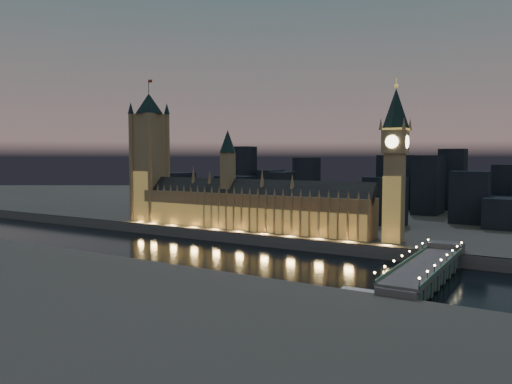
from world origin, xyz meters
The scene contains 9 objects.
ground_plane centered at (0.00, 0.00, 0.00)m, with size 2000.00×2000.00×0.00m, color black.
north_bank centered at (0.00, 520.00, 4.00)m, with size 2000.00×960.00×8.00m, color #46433B.
embankment_wall centered at (0.00, 41.00, 4.00)m, with size 2000.00×2.50×8.00m, color #55594F.
palace_of_westminster centered at (-6.68, 61.74, 26.37)m, with size 202.00×23.69×78.00m.
victoria_tower centered at (-110.00, 61.93, 69.72)m, with size 31.68×31.68×124.26m.
elizabeth_tower centered at (108.00, 61.92, 68.01)m, with size 18.00×18.00×107.69m.
westminster_bridge centered at (144.61, -3.44, 5.98)m, with size 19.73×113.00×15.90m.
river_boat centered at (127.44, -52.13, 1.56)m, with size 37.94×10.56×4.50m.
city_backdrop centered at (40.53, 247.84, 30.33)m, with size 446.28×215.63×70.62m.
Camera 1 is at (201.98, -265.72, 64.32)m, focal length 35.00 mm.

